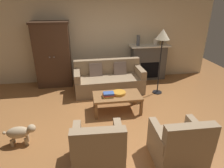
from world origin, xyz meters
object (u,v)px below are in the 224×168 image
fruit_bowl (119,93)px  armchair_near_left (98,150)px  armoire (53,55)px  fireplace (148,62)px  book_stack (108,95)px  dog (20,133)px  couch (109,80)px  mantel_vase_bronze (162,41)px  mantel_vase_slate (138,40)px  coffee_table (117,97)px  armchair_near_right (179,146)px  mantel_vase_cream (156,41)px  floor_lamp (163,38)px

fruit_bowl → armchair_near_left: armchair_near_left is taller
armoire → fireplace: bearing=1.5°
armoire → book_stack: size_ratio=7.17×
book_stack → dog: size_ratio=0.46×
book_stack → couch: bearing=81.7°
mantel_vase_bronze → armchair_near_left: bearing=-123.7°
mantel_vase_slate → mantel_vase_bronze: (0.76, 0.00, -0.04)m
fruit_bowl → coffee_table: bearing=-148.9°
armchair_near_left → armchair_near_right: 1.28m
fireplace → couch: fireplace is taller
dog → mantel_vase_cream: bearing=38.4°
couch → floor_lamp: (1.34, -0.35, 1.21)m
fireplace → armoire: (-2.95, -0.08, 0.38)m
book_stack → mantel_vase_cream: bearing=47.9°
armchair_near_right → dog: armchair_near_right is taller
book_stack → armchair_near_left: size_ratio=0.30×
mantel_vase_bronze → dog: bearing=-143.1°
fireplace → fruit_bowl: bearing=-125.0°
armoire → floor_lamp: (2.89, -1.03, 0.58)m
mantel_vase_slate → armchair_near_right: bearing=-94.7°
book_stack → armchair_near_left: bearing=-103.5°
armoire → fruit_bowl: 2.48m
armchair_near_left → fireplace: bearing=61.0°
fruit_bowl → armchair_near_left: bearing=-111.2°
book_stack → mantel_vase_bronze: size_ratio=1.19×
mantel_vase_bronze → fruit_bowl: bearing=-132.3°
armoire → dog: armoire is taller
mantel_vase_bronze → armoire: bearing=-179.0°
book_stack → dog: book_stack is taller
armoire → floor_lamp: size_ratio=1.07×
fireplace → armchair_near_left: bearing=-119.0°
dog → book_stack: bearing=25.3°
fruit_bowl → armchair_near_right: size_ratio=0.34×
fireplace → mantel_vase_bronze: bearing=-2.7°
coffee_table → mantel_vase_slate: size_ratio=3.55×
fruit_bowl → dog: (-1.98, -0.90, -0.21)m
fruit_bowl → couch: bearing=94.4°
armchair_near_right → dog: (-2.62, 0.83, -0.07)m
coffee_table → dog: coffee_table is taller
armoire → armchair_near_left: armoire is taller
armoire → mantel_vase_slate: 2.59m
fruit_bowl → mantel_vase_cream: size_ratio=1.36×
armoire → mantel_vase_bronze: bearing=1.0°
mantel_vase_slate → armchair_near_left: (-1.57, -3.49, -0.96)m
mantel_vase_slate → mantel_vase_bronze: size_ratio=1.40×
book_stack → armchair_near_right: armchair_near_right is taller
fireplace → mantel_vase_cream: mantel_vase_cream is taller
mantel_vase_cream → armchair_near_left: mantel_vase_cream is taller
armchair_near_left → armchair_near_right: same height
fruit_bowl → mantel_vase_cream: mantel_vase_cream is taller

